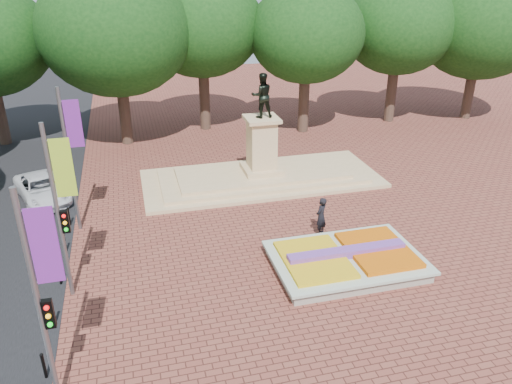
{
  "coord_description": "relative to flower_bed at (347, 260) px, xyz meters",
  "views": [
    {
      "loc": [
        -7.33,
        -18.5,
        11.88
      ],
      "look_at": [
        -1.97,
        1.82,
        2.2
      ],
      "focal_mm": 35.0,
      "sensor_mm": 36.0,
      "label": 1
    }
  ],
  "objects": [
    {
      "name": "van",
      "position": [
        -13.34,
        10.44,
        0.29
      ],
      "size": [
        3.74,
        5.24,
        1.33
      ],
      "primitive_type": "imported",
      "rotation": [
        0.0,
        0.0,
        0.36
      ],
      "color": "silver",
      "rests_on": "ground"
    },
    {
      "name": "flower_bed",
      "position": [
        0.0,
        0.0,
        0.0
      ],
      "size": [
        6.3,
        4.3,
        0.91
      ],
      "color": "gray",
      "rests_on": "ground"
    },
    {
      "name": "bollard_row",
      "position": [
        -11.73,
        0.5,
        0.15
      ],
      "size": [
        0.12,
        13.12,
        0.98
      ],
      "color": "black",
      "rests_on": "ground"
    },
    {
      "name": "ground",
      "position": [
        -1.03,
        2.0,
        -0.38
      ],
      "size": [
        90.0,
        90.0,
        0.0
      ],
      "primitive_type": "plane",
      "color": "brown",
      "rests_on": "ground"
    },
    {
      "name": "pedestrian",
      "position": [
        -0.03,
        2.99,
        0.57
      ],
      "size": [
        0.82,
        0.8,
        1.9
      ],
      "primitive_type": "imported",
      "rotation": [
        0.0,
        0.0,
        3.85
      ],
      "color": "black",
      "rests_on": "ground"
    },
    {
      "name": "tree_row_back",
      "position": [
        1.31,
        20.0,
        6.29
      ],
      "size": [
        44.8,
        8.8,
        10.43
      ],
      "color": "#3B2920",
      "rests_on": "ground"
    },
    {
      "name": "banner_poles",
      "position": [
        -11.1,
        0.69,
        3.5
      ],
      "size": [
        0.88,
        11.17,
        7.0
      ],
      "color": "slate",
      "rests_on": "ground"
    },
    {
      "name": "monument",
      "position": [
        -1.03,
        10.0,
        0.5
      ],
      "size": [
        14.0,
        6.0,
        6.4
      ],
      "color": "tan",
      "rests_on": "ground"
    }
  ]
}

